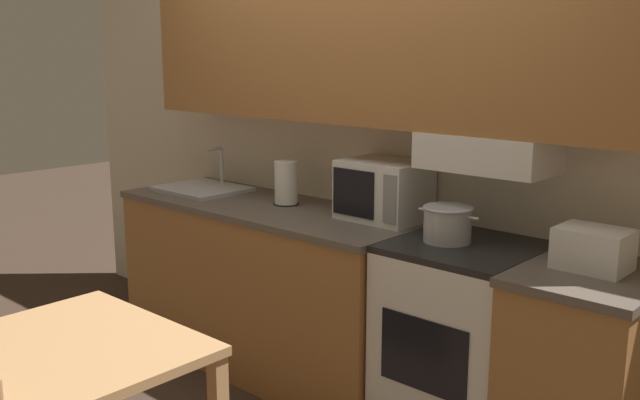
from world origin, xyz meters
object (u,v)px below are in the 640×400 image
(stove_range, at_px, (462,345))
(sink_basin, at_px, (202,188))
(cooking_pot, at_px, (448,223))
(paper_towel_roll, at_px, (286,183))
(microwave, at_px, (384,190))
(toaster, at_px, (593,249))
(dining_table, at_px, (71,374))

(stove_range, bearing_deg, sink_basin, -179.55)
(cooking_pot, distance_m, sink_basin, 1.72)
(stove_range, height_order, paper_towel_roll, paper_towel_roll)
(microwave, distance_m, toaster, 1.11)
(sink_basin, relative_size, dining_table, 0.57)
(microwave, bearing_deg, sink_basin, -173.22)
(microwave, relative_size, dining_table, 0.46)
(stove_range, height_order, microwave, microwave)
(stove_range, distance_m, sink_basin, 1.87)
(toaster, distance_m, paper_towel_roll, 1.70)
(microwave, distance_m, paper_towel_roll, 0.61)
(cooking_pot, height_order, toaster, toaster)
(stove_range, xyz_separation_m, microwave, (-0.55, 0.13, 0.61))
(microwave, bearing_deg, toaster, -6.44)
(paper_towel_roll, bearing_deg, cooking_pot, -4.03)
(sink_basin, relative_size, paper_towel_roll, 2.12)
(microwave, height_order, sink_basin, microwave)
(toaster, bearing_deg, sink_basin, -179.40)
(microwave, height_order, paper_towel_roll, microwave)
(sink_basin, bearing_deg, dining_table, -53.74)
(stove_range, height_order, toaster, toaster)
(paper_towel_roll, distance_m, dining_table, 1.65)
(dining_table, bearing_deg, toaster, 49.48)
(stove_range, xyz_separation_m, dining_table, (-0.73, -1.48, 0.15))
(paper_towel_roll, bearing_deg, dining_table, -74.31)
(stove_range, relative_size, sink_basin, 1.85)
(toaster, xyz_separation_m, paper_towel_roll, (-1.70, 0.05, 0.04))
(toaster, relative_size, dining_table, 0.31)
(toaster, relative_size, sink_basin, 0.55)
(toaster, bearing_deg, cooking_pot, -177.35)
(stove_range, bearing_deg, cooking_pot, -167.97)
(stove_range, bearing_deg, paper_towel_roll, 177.19)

